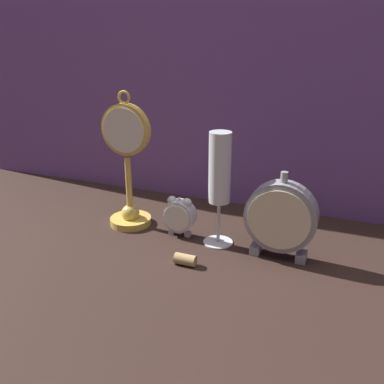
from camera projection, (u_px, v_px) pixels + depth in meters
name	position (u px, v px, depth m)	size (l,w,h in m)	color
ground_plane	(177.00, 258.00, 0.85)	(4.00, 4.00, 0.00)	black
fabric_backdrop_drape	(231.00, 67.00, 1.01)	(1.55, 0.01, 0.69)	#6B478E
pocket_watch_on_stand	(128.00, 172.00, 0.96)	(0.11, 0.10, 0.31)	gold
alarm_clock_twin_bell	(179.00, 215.00, 0.93)	(0.07, 0.03, 0.09)	silver
mantel_clock_silver	(281.00, 217.00, 0.82)	(0.14, 0.04, 0.18)	gray
champagne_flute	(220.00, 176.00, 0.86)	(0.06, 0.06, 0.24)	silver
wine_cork	(185.00, 260.00, 0.82)	(0.02, 0.02, 0.04)	tan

